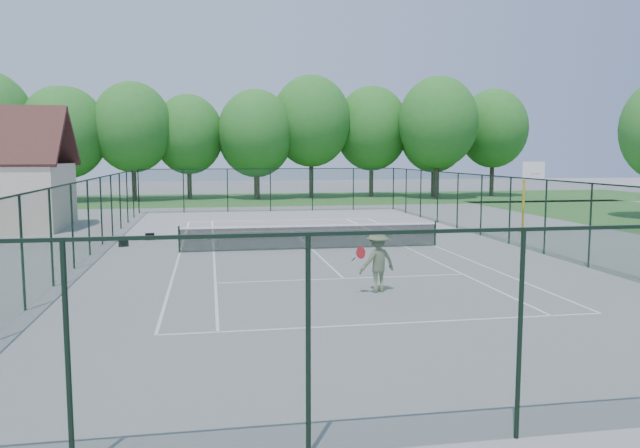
{
  "coord_description": "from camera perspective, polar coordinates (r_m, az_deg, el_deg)",
  "views": [
    {
      "loc": [
        -4.24,
        -25.86,
        4.03
      ],
      "look_at": [
        0.0,
        -2.0,
        1.3
      ],
      "focal_mm": 35.0,
      "sensor_mm": 36.0,
      "label": 1
    }
  ],
  "objects": [
    {
      "name": "fence_enclosure",
      "position": [
        26.33,
        -0.76,
        1.04
      ],
      "size": [
        18.05,
        36.05,
        3.02
      ],
      "color": "#183B23",
      "rests_on": "ground"
    },
    {
      "name": "tennis_net",
      "position": [
        26.44,
        -0.76,
        -1.08
      ],
      "size": [
        11.08,
        0.08,
        1.1
      ],
      "color": "black",
      "rests_on": "ground"
    },
    {
      "name": "court_lines",
      "position": [
        26.52,
        -0.76,
        -2.31
      ],
      "size": [
        11.05,
        23.85,
        0.01
      ],
      "color": "white",
      "rests_on": "ground"
    },
    {
      "name": "tree_line_far",
      "position": [
        56.06,
        -5.79,
        8.4
      ],
      "size": [
        39.4,
        6.4,
        9.7
      ],
      "color": "#3E2C1F",
      "rests_on": "ground"
    },
    {
      "name": "sports_bag_b",
      "position": [
        30.41,
        -15.29,
        -1.12
      ],
      "size": [
        0.44,
        0.31,
        0.32
      ],
      "primitive_type": "cube",
      "rotation": [
        0.0,
        0.0,
        0.15
      ],
      "color": "black",
      "rests_on": "ground"
    },
    {
      "name": "ground",
      "position": [
        26.52,
        -0.76,
        -2.32
      ],
      "size": [
        140.0,
        140.0,
        0.0
      ],
      "primitive_type": "plane",
      "color": "gray",
      "rests_on": "ground"
    },
    {
      "name": "basketball_goal",
      "position": [
        33.57,
        18.56,
        3.6
      ],
      "size": [
        1.2,
        1.43,
        3.65
      ],
      "color": "yellow",
      "rests_on": "ground"
    },
    {
      "name": "grass_far",
      "position": [
        56.17,
        -5.72,
        2.28
      ],
      "size": [
        80.0,
        16.0,
        0.01
      ],
      "primitive_type": "cube",
      "color": "#39712C",
      "rests_on": "ground"
    },
    {
      "name": "sports_bag_a",
      "position": [
        28.56,
        -17.53,
        -1.66
      ],
      "size": [
        0.45,
        0.33,
        0.32
      ],
      "primitive_type": "cube",
      "rotation": [
        0.0,
        0.0,
        0.26
      ],
      "color": "black",
      "rests_on": "ground"
    },
    {
      "name": "tennis_player",
      "position": [
        18.31,
        5.26,
        -3.42
      ],
      "size": [
        1.96,
        1.03,
        1.81
      ],
      "color": "#656B4A",
      "rests_on": "ground"
    }
  ]
}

